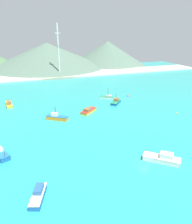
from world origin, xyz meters
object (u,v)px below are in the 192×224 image
Objects in this scene: fishing_boat_1 at (9,104)px; fishing_boat_2 at (38,195)px; radio_tower at (58,50)px; fishing_boat_4 at (108,97)px; fishing_boat_8 at (163,158)px; fishing_boat_3 at (116,102)px; fishing_boat_6 at (0,154)px; buoy_0 at (128,96)px; fishing_boat_7 at (88,111)px; fishing_boat_9 at (57,117)px; buoy_1 at (177,113)px.

fishing_boat_2 is (5.40, -66.67, -0.03)m from fishing_boat_1.
fishing_boat_1 is 66.89m from fishing_boat_2.
fishing_boat_2 is 0.20× the size of radio_tower.
fishing_boat_4 reaches higher than fishing_boat_8.
fishing_boat_3 is at bearing -80.69° from radio_tower.
fishing_boat_6 reaches higher than fishing_boat_2.
fishing_boat_1 reaches higher than buoy_0.
fishing_boat_6 is 0.93× the size of fishing_boat_7.
fishing_boat_4 is at bearing -6.11° from fishing_boat_1.
fishing_boat_1 is 1.03× the size of fishing_boat_8.
buoy_0 is (11.66, -0.18, -0.52)m from fishing_boat_4.
fishing_boat_6 reaches higher than fishing_boat_1.
buoy_0 is (53.95, 61.39, -0.72)m from fishing_boat_2.
fishing_boat_9 is (17.51, -24.55, 0.04)m from fishing_boat_1.
fishing_boat_2 is at bearing -124.48° from fishing_boat_4.
fishing_boat_1 is at bearing 174.91° from buoy_0.
fishing_boat_3 is (48.13, -14.03, -0.11)m from fishing_boat_1.
fishing_boat_3 is 8.93m from fishing_boat_4.
buoy_0 is at bearing 48.69° from fishing_boat_2.
fishing_boat_1 reaches higher than fishing_boat_7.
buoy_1 is (6.99, -30.37, -0.03)m from buoy_0.
radio_tower is at bearing 76.26° from fishing_boat_2.
fishing_boat_7 is 43.14m from fishing_boat_8.
radio_tower reaches higher than fishing_boat_4.
buoy_0 is at bearing 33.51° from fishing_boat_6.
fishing_boat_9 reaches higher than fishing_boat_8.
fishing_boat_8 is (-9.56, -59.08, 0.30)m from fishing_boat_4.
fishing_boat_9 is at bearing 117.47° from fishing_boat_8.
fishing_boat_1 is at bearing 163.75° from fishing_boat_3.
buoy_0 is at bearing -5.09° from fishing_boat_1.
fishing_boat_4 is 0.87× the size of fishing_boat_7.
fishing_boat_6 is (-50.22, -41.15, 0.17)m from fishing_boat_4.
fishing_boat_1 is 38.28m from fishing_boat_7.
fishing_boat_3 is at bearing 24.50° from fishing_boat_7.
buoy_1 is 101.25m from radio_tower.
fishing_boat_4 reaches higher than fishing_boat_1.
fishing_boat_1 is 1.27× the size of fishing_boat_4.
fishing_boat_7 is at bearing 157.87° from buoy_1.
fishing_boat_3 is 0.82× the size of fishing_boat_8.
fishing_boat_2 is 81.73m from buoy_0.
fishing_boat_3 is 60.05m from fishing_boat_6.
fishing_boat_4 is 0.93× the size of fishing_boat_6.
fishing_boat_1 is 13.82× the size of buoy_1.
fishing_boat_2 is 0.94× the size of fishing_boat_6.
fishing_boat_8 is (6.48, -42.65, 0.19)m from fishing_boat_7.
buoy_0 is at bearing -70.18° from radio_tower.
fishing_boat_3 is at bearing 130.08° from buoy_1.
fishing_boat_9 is 0.22× the size of radio_tower.
buoy_0 is 31.16m from buoy_1.
radio_tower reaches higher than fishing_boat_6.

